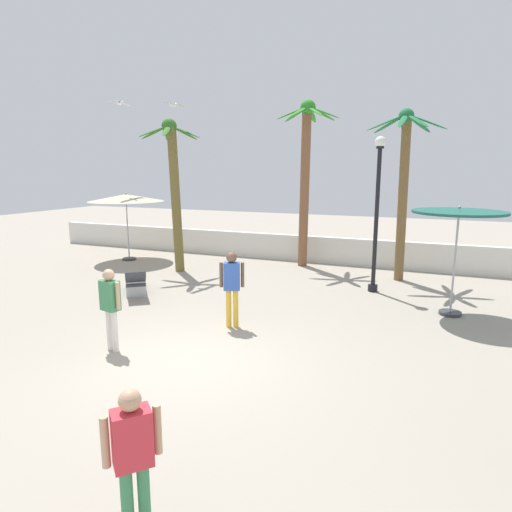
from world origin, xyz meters
TOP-DOWN VIEW (x-y plane):
  - ground_plane at (0.00, 0.00)m, footprint 56.00×56.00m
  - boundary_wall at (0.00, 9.80)m, footprint 25.20×0.30m
  - patio_umbrella_1 at (4.63, 4.88)m, footprint 2.14×2.14m
  - patio_umbrella_2 at (-7.13, 7.32)m, footprint 2.91×2.91m
  - palm_tree_0 at (3.08, 8.07)m, footprint 2.36×2.43m
  - palm_tree_1 at (-0.38, 8.99)m, footprint 2.22×2.24m
  - palm_tree_2 at (-4.32, 6.43)m, footprint 2.23×2.09m
  - lamp_post_1 at (2.54, 6.35)m, footprint 0.31×0.31m
  - lounge_chair_0 at (-3.80, 3.45)m, footprint 1.60×1.80m
  - guest_0 at (-1.60, -0.11)m, footprint 0.55×0.31m
  - guest_1 at (1.70, -3.64)m, footprint 0.42×0.44m
  - guest_2 at (0.00, 2.02)m, footprint 0.52×0.36m
  - seagull_0 at (-4.08, 6.20)m, footprint 0.39×1.10m
  - seagull_1 at (-7.66, 7.93)m, footprint 0.38×1.25m

SIDE VIEW (x-z plane):
  - ground_plane at x=0.00m, z-range 0.00..0.00m
  - lounge_chair_0 at x=-3.80m, z-range -0.01..0.82m
  - boundary_wall at x=0.00m, z-range 0.00..1.01m
  - guest_1 at x=1.70m, z-range 0.16..1.72m
  - guest_0 at x=-1.60m, z-range 0.18..1.84m
  - guest_2 at x=0.00m, z-range 0.19..1.94m
  - patio_umbrella_1 at x=4.63m, z-range 0.98..3.69m
  - patio_umbrella_2 at x=-7.13m, z-range 1.11..3.78m
  - lamp_post_1 at x=2.54m, z-range 0.23..4.70m
  - palm_tree_2 at x=-4.32m, z-range 0.59..5.84m
  - palm_tree_0 at x=3.08m, z-range 0.68..6.07m
  - palm_tree_1 at x=-0.38m, z-range 0.65..6.61m
  - seagull_0 at x=-4.08m, z-range 5.56..5.70m
  - seagull_1 at x=-7.66m, z-range 6.04..6.20m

